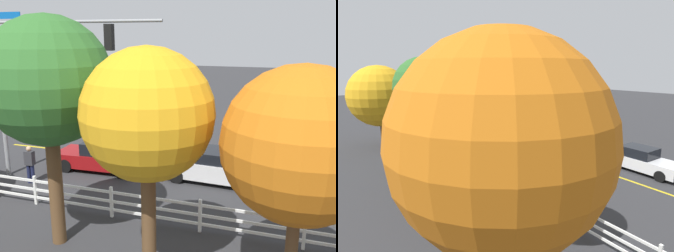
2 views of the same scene
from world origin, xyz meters
The scene contains 11 objects.
ground_plane centered at (0.00, 0.00, 0.00)m, with size 120.00×120.00×0.00m, color #2D2D30.
lane_center_stripe centered at (-4.00, 0.00, 0.00)m, with size 28.00×0.16×0.01m, color gold.
signal_assembly centered at (4.57, 4.11, 5.14)m, with size 7.77×0.37×7.30m.
car_0 centered at (2.95, 2.10, 0.68)m, with size 4.31×2.00×1.43m.
car_1 centered at (-7.48, -2.04, 0.69)m, with size 4.56×1.84×1.49m.
car_2 centered at (-2.56, 1.78, 0.69)m, with size 4.48×2.07×1.45m.
pedestrian centered at (5.08, 4.63, 0.93)m, with size 0.41×0.28×1.69m.
white_rail_fence centered at (-3.00, 6.34, 0.60)m, with size 26.10×0.10×1.15m.
tree_1 centered at (1.06, 8.36, 5.05)m, with size 3.77×3.77×6.98m.
tree_2 centered at (-5.85, 9.31, 4.11)m, with size 3.44×3.44×5.84m.
tree_5 centered at (-2.32, 9.17, 4.47)m, with size 3.30×3.30×6.16m.
Camera 1 is at (-5.67, 17.43, 6.39)m, focal length 40.30 mm.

